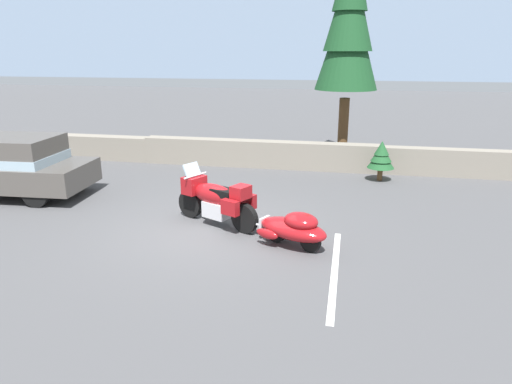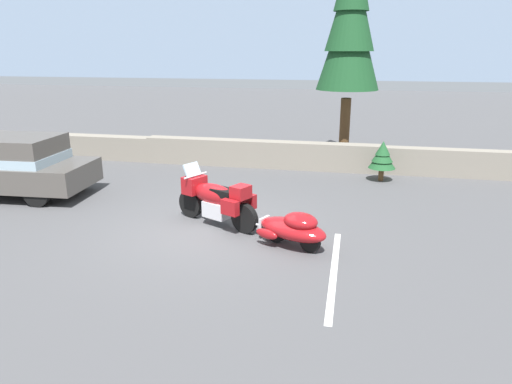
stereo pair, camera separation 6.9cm
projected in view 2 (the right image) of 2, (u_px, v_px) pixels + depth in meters
ground_plane at (207, 229)px, 10.33m from camera, size 80.00×80.00×0.00m
stone_guard_wall at (249, 154)px, 15.86m from camera, size 24.00×0.61×0.90m
distant_ridgeline at (344, 30)px, 97.80m from camera, size 240.00×80.00×16.00m
touring_motorcycle at (216, 198)px, 10.44m from camera, size 2.14×1.33×1.33m
car_shaped_trailer at (293, 228)px, 9.27m from camera, size 2.14×1.29×0.76m
suv_at_left_edge at (5, 165)px, 12.58m from camera, size 4.91×2.24×1.63m
pine_tree_tall at (351, 19)px, 15.45m from camera, size 2.15×2.15×7.72m
pine_sapling_near at (382, 156)px, 13.98m from camera, size 0.81×0.81×1.22m
parking_stripe_marker at (334, 271)px, 8.36m from camera, size 0.12×3.60×0.01m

